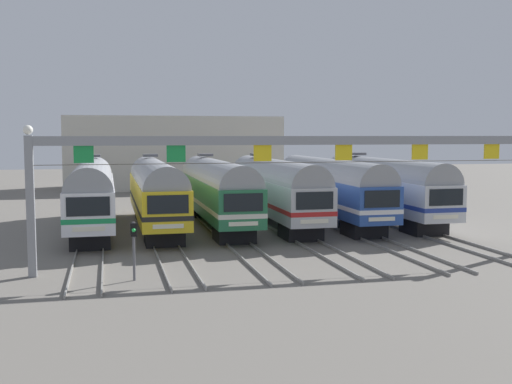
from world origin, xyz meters
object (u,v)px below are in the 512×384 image
Objects in this scene: commuter_train_white at (92,192)px; commuter_train_blue at (330,187)px; commuter_train_stainless at (274,188)px; commuter_train_silver at (383,186)px; commuter_train_green at (216,189)px; yard_signal_mast at (134,240)px; commuter_train_yellow at (156,190)px; catenary_gantry at (304,158)px.

commuter_train_white is 17.06m from commuter_train_blue.
commuter_train_silver is at bearing 0.00° from commuter_train_stainless.
commuter_train_green reaches higher than commuter_train_blue.
commuter_train_white reaches higher than yard_signal_mast.
commuter_train_green is 1.00× the size of commuter_train_blue.
commuter_train_stainless is at bearing 0.00° from commuter_train_yellow.
commuter_train_yellow is at bearing 179.98° from commuter_train_blue.
commuter_train_silver is 24.58m from yard_signal_mast.
commuter_train_silver is 6.80× the size of yard_signal_mast.
commuter_train_yellow is at bearing 115.35° from catenary_gantry.
commuter_train_green is 12.79m from commuter_train_silver.
commuter_train_yellow and commuter_train_green have the same top height.
commuter_train_stainless and commuter_train_silver have the same top height.
commuter_train_yellow is at bearing 180.00° from commuter_train_silver.
commuter_train_green reaches higher than yard_signal_mast.
commuter_train_yellow and commuter_train_stainless have the same top height.
yard_signal_mast is (-10.66, -15.33, -0.83)m from commuter_train_stainless.
yard_signal_mast is at bearing -97.92° from commuter_train_yellow.
commuter_train_white and commuter_train_silver have the same top height.
commuter_train_stainless is at bearing 180.00° from commuter_train_silver.
commuter_train_yellow is 1.00× the size of commuter_train_blue.
catenary_gantry is (-10.66, -13.50, 2.68)m from commuter_train_silver.
commuter_train_yellow reaches higher than commuter_train_blue.
commuter_train_stainless reaches higher than yard_signal_mast.
catenary_gantry is at bearing -81.02° from commuter_train_green.
commuter_train_stainless is (12.79, 0.00, 0.00)m from commuter_train_white.
commuter_train_green is at bearing 180.00° from commuter_train_stainless.
commuter_train_blue is (4.26, -0.00, -0.00)m from commuter_train_stainless.
commuter_train_white is 15.50m from yard_signal_mast.
commuter_train_green is at bearing 98.98° from catenary_gantry.
commuter_train_blue is 0.68× the size of catenary_gantry.
commuter_train_blue is 15.17m from catenary_gantry.
yard_signal_mast is (-8.53, -1.83, -3.50)m from catenary_gantry.
commuter_train_yellow is 15.18m from catenary_gantry.
commuter_train_green is at bearing 0.00° from commuter_train_white.
commuter_train_silver is at bearing 0.00° from commuter_train_green.
commuter_train_green is 13.93m from catenary_gantry.
commuter_train_stainless is at bearing 81.02° from catenary_gantry.
commuter_train_blue is at bearing -0.02° from commuter_train_yellow.
commuter_train_silver is at bearing 0.00° from commuter_train_yellow.
catenary_gantry reaches higher than commuter_train_blue.
commuter_train_blue is 21.41m from yard_signal_mast.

